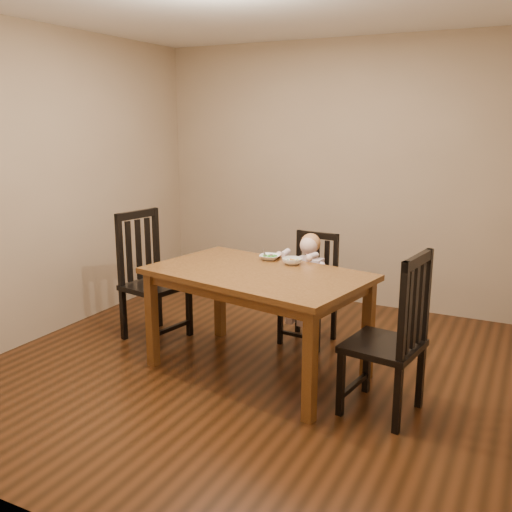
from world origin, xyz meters
The scene contains 9 objects.
room centered at (0.00, 0.00, 1.35)m, with size 4.01×4.01×2.71m.
dining_table centered at (0.06, -0.02, 0.71)m, with size 1.75×1.24×0.80m.
chair_child centered at (0.18, 0.77, 0.46)m, with size 0.44×0.42×0.95m.
chair_left centered at (-1.12, 0.22, 0.54)m, with size 0.55×0.56×1.13m.
chair_right centered at (1.13, -0.22, 0.53)m, with size 0.52×0.53×1.10m.
toddler centered at (0.18, 0.72, 0.59)m, with size 0.29×0.37×0.51m, color silver, non-canonical shape.
bowl_peas centered at (-0.01, 0.35, 0.82)m, with size 0.16×0.16×0.04m, color white.
bowl_veg centered at (0.21, 0.29, 0.83)m, with size 0.16×0.16×0.05m, color white.
fork centered at (-0.06, 0.34, 0.85)m, with size 0.08×0.10×0.04m.
Camera 1 is at (1.90, -3.70, 1.89)m, focal length 40.00 mm.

